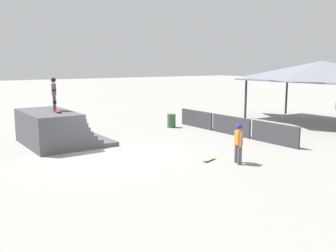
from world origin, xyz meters
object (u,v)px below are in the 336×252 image
(skater_on_deck, at_px, (54,92))
(bystander_walking, at_px, (239,140))
(skateboard_on_ground, at_px, (209,159))
(skateboard_on_deck, at_px, (58,111))
(trash_bin, at_px, (171,121))

(skater_on_deck, xyz_separation_m, bystander_walking, (7.79, 4.83, -1.67))
(skateboard_on_ground, bearing_deg, skateboard_on_deck, -74.83)
(bystander_walking, bearing_deg, skateboard_on_ground, 61.34)
(skateboard_on_deck, relative_size, skateboard_on_ground, 1.02)
(bystander_walking, height_order, skateboard_on_ground, bystander_walking)
(skater_on_deck, height_order, bystander_walking, skater_on_deck)
(skater_on_deck, distance_m, skateboard_on_ground, 8.37)
(skater_on_deck, bearing_deg, trash_bin, 113.58)
(trash_bin, bearing_deg, skateboard_on_ground, -24.56)
(skateboard_on_deck, distance_m, skateboard_on_ground, 7.60)
(skateboard_on_ground, xyz_separation_m, trash_bin, (-7.60, 3.48, 0.37))
(skateboard_on_deck, height_order, skateboard_on_ground, skateboard_on_deck)
(skateboard_on_ground, relative_size, trash_bin, 0.96)
(skateboard_on_ground, distance_m, trash_bin, 8.37)
(skater_on_deck, bearing_deg, bystander_walking, 49.45)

